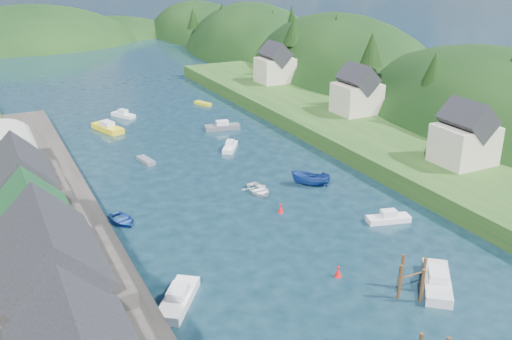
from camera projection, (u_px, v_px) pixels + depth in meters
ground at (192, 148)px, 87.11m from camera, size 600.00×600.00×0.00m
hillside_right at (340, 117)px, 129.43m from camera, size 36.00×245.56×48.00m
far_hills at (68, 71)px, 194.77m from camera, size 103.00×68.00×44.00m
hill_trees at (155, 59)px, 95.22m from camera, size 91.71×144.35×12.28m
quay_left at (60, 272)px, 51.74m from camera, size 12.00×110.00×2.00m
quayside_buildings at (50, 298)px, 37.36m from camera, size 8.00×35.84×12.90m
boat_sheds at (10, 165)px, 65.17m from camera, size 7.00×21.00×7.50m
terrace_right at (365, 136)px, 88.80m from camera, size 16.00×120.00×2.40m
right_bank_cottages at (351, 93)px, 95.30m from camera, size 9.00×59.24×8.41m
piling_cluster_far at (411, 281)px, 49.72m from camera, size 3.12×2.92×3.91m
channel_buoy_near at (338, 272)px, 52.79m from camera, size 0.70×0.70×1.10m
channel_buoy_far at (281, 208)px, 65.67m from camera, size 0.70×0.70×1.10m
moored_boats at (266, 225)px, 61.53m from camera, size 32.04×90.40×2.25m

